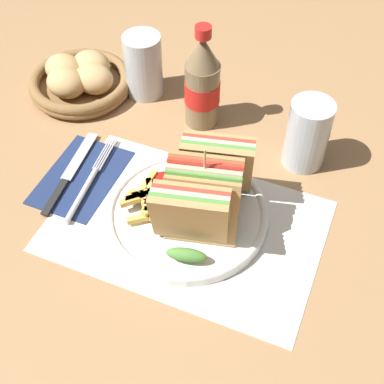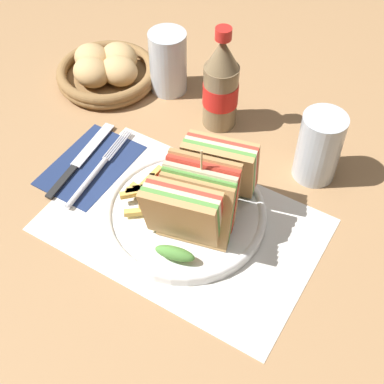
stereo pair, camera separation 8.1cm
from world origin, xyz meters
The scene contains 13 objects.
ground_plane centered at (0.00, 0.00, 0.00)m, with size 4.00×4.00×0.00m, color #9E754C.
placemat centered at (-0.01, 0.00, 0.00)m, with size 0.41×0.27×0.00m.
plate_main centered at (-0.01, 0.02, 0.01)m, with size 0.25×0.25×0.02m.
club_sandwich centered at (0.01, 0.02, 0.07)m, with size 0.13×0.21×0.15m.
fries_pile centered at (-0.07, 0.00, 0.03)m, with size 0.09×0.11×0.02m.
ketchup_blob centered at (-0.06, 0.05, 0.03)m, with size 0.05×0.04×0.02m.
napkin centered at (-0.21, 0.03, 0.00)m, with size 0.12×0.17×0.00m.
fork centered at (-0.19, 0.01, 0.01)m, with size 0.03×0.19×0.01m.
knife centered at (-0.23, 0.02, 0.01)m, with size 0.03×0.19×0.00m.
coke_bottle_near centered at (-0.08, 0.24, 0.08)m, with size 0.06×0.06×0.19m.
glass_near centered at (0.12, 0.21, 0.05)m, with size 0.07×0.07×0.12m.
glass_far centered at (-0.21, 0.27, 0.05)m, with size 0.07×0.07×0.12m.
bread_basket centered at (-0.32, 0.23, 0.03)m, with size 0.19×0.19×0.07m.
Camera 2 is at (0.26, -0.42, 0.66)m, focal length 50.00 mm.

